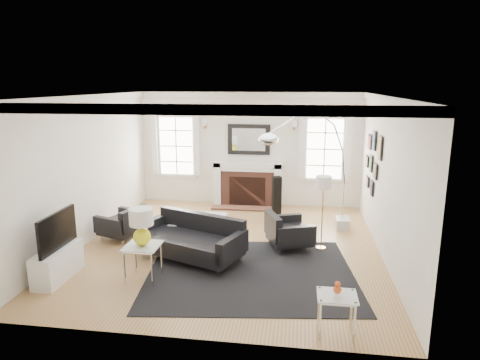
# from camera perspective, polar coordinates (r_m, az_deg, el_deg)

# --- Properties ---
(floor) EXTENTS (6.00, 6.00, 0.00)m
(floor) POSITION_cam_1_polar(r_m,az_deg,el_deg) (8.16, -1.40, -8.88)
(floor) COLOR olive
(floor) RESTS_ON ground
(back_wall) EXTENTS (5.50, 0.04, 2.80)m
(back_wall) POSITION_cam_1_polar(r_m,az_deg,el_deg) (10.68, 1.21, 4.12)
(back_wall) COLOR silver
(back_wall) RESTS_ON floor
(front_wall) EXTENTS (5.50, 0.04, 2.80)m
(front_wall) POSITION_cam_1_polar(r_m,az_deg,el_deg) (4.92, -7.26, -6.50)
(front_wall) COLOR silver
(front_wall) RESTS_ON floor
(left_wall) EXTENTS (0.04, 6.00, 2.80)m
(left_wall) POSITION_cam_1_polar(r_m,az_deg,el_deg) (8.64, -19.76, 1.27)
(left_wall) COLOR silver
(left_wall) RESTS_ON floor
(right_wall) EXTENTS (0.04, 6.00, 2.80)m
(right_wall) POSITION_cam_1_polar(r_m,az_deg,el_deg) (7.79, 18.91, 0.14)
(right_wall) COLOR silver
(right_wall) RESTS_ON floor
(ceiling) EXTENTS (5.50, 6.00, 0.02)m
(ceiling) POSITION_cam_1_polar(r_m,az_deg,el_deg) (7.58, -1.52, 11.18)
(ceiling) COLOR white
(ceiling) RESTS_ON back_wall
(crown_molding) EXTENTS (5.50, 6.00, 0.12)m
(crown_molding) POSITION_cam_1_polar(r_m,az_deg,el_deg) (7.59, -1.51, 10.72)
(crown_molding) COLOR white
(crown_molding) RESTS_ON back_wall
(fireplace) EXTENTS (1.70, 0.69, 1.11)m
(fireplace) POSITION_cam_1_polar(r_m,az_deg,el_deg) (10.64, 1.05, -0.62)
(fireplace) COLOR white
(fireplace) RESTS_ON floor
(mantel_mirror) EXTENTS (1.05, 0.07, 0.75)m
(mantel_mirror) POSITION_cam_1_polar(r_m,az_deg,el_deg) (10.60, 1.18, 5.42)
(mantel_mirror) COLOR black
(mantel_mirror) RESTS_ON back_wall
(window_left) EXTENTS (1.24, 0.15, 1.62)m
(window_left) POSITION_cam_1_polar(r_m,az_deg,el_deg) (10.99, -8.48, 4.55)
(window_left) COLOR white
(window_left) RESTS_ON back_wall
(window_right) EXTENTS (1.24, 0.15, 1.62)m
(window_right) POSITION_cam_1_polar(r_m,az_deg,el_deg) (10.56, 11.22, 4.10)
(window_right) COLOR white
(window_right) RESTS_ON back_wall
(gallery_wall) EXTENTS (0.04, 1.73, 1.29)m
(gallery_wall) POSITION_cam_1_polar(r_m,az_deg,el_deg) (9.02, 17.28, 2.77)
(gallery_wall) COLOR black
(gallery_wall) RESTS_ON right_wall
(tv_unit) EXTENTS (0.35, 1.00, 1.09)m
(tv_unit) POSITION_cam_1_polar(r_m,az_deg,el_deg) (7.37, -23.13, -9.67)
(tv_unit) COLOR white
(tv_unit) RESTS_ON floor
(area_rug) EXTENTS (3.61, 3.13, 0.01)m
(area_rug) POSITION_cam_1_polar(r_m,az_deg,el_deg) (7.11, 1.43, -12.24)
(area_rug) COLOR black
(area_rug) RESTS_ON floor
(sofa) EXTENTS (2.05, 1.48, 0.61)m
(sofa) POSITION_cam_1_polar(r_m,az_deg,el_deg) (7.60, -6.42, -7.96)
(sofa) COLOR black
(sofa) RESTS_ON floor
(armchair_left) EXTENTS (0.92, 0.98, 0.54)m
(armchair_left) POSITION_cam_1_polar(r_m,az_deg,el_deg) (8.78, -15.28, -5.68)
(armchair_left) COLOR black
(armchair_left) RESTS_ON floor
(armchair_right) EXTENTS (0.98, 1.04, 0.56)m
(armchair_right) POSITION_cam_1_polar(r_m,az_deg,el_deg) (8.04, 6.24, -6.92)
(armchair_right) COLOR black
(armchair_right) RESTS_ON floor
(coffee_table) EXTENTS (0.98, 0.98, 0.44)m
(coffee_table) POSITION_cam_1_polar(r_m,az_deg,el_deg) (8.41, -5.46, -5.33)
(coffee_table) COLOR silver
(coffee_table) RESTS_ON floor
(side_table_left) EXTENTS (0.53, 0.53, 0.58)m
(side_table_left) POSITION_cam_1_polar(r_m,az_deg,el_deg) (6.86, -12.81, -9.32)
(side_table_left) COLOR silver
(side_table_left) RESTS_ON floor
(nesting_table) EXTENTS (0.48, 0.40, 0.53)m
(nesting_table) POSITION_cam_1_polar(r_m,az_deg,el_deg) (5.51, 12.77, -15.78)
(nesting_table) COLOR silver
(nesting_table) RESTS_ON floor
(gourd_lamp) EXTENTS (0.37, 0.37, 0.59)m
(gourd_lamp) POSITION_cam_1_polar(r_m,az_deg,el_deg) (6.71, -13.00, -5.78)
(gourd_lamp) COLOR yellow
(gourd_lamp) RESTS_ON side_table_left
(orange_vase) EXTENTS (0.10, 0.10, 0.16)m
(orange_vase) POSITION_cam_1_polar(r_m,az_deg,el_deg) (5.42, 12.88, -13.88)
(orange_vase) COLOR #D1491A
(orange_vase) RESTS_ON nesting_table
(arc_floor_lamp) EXTENTS (1.82, 1.69, 2.58)m
(arc_floor_lamp) POSITION_cam_1_polar(r_m,az_deg,el_deg) (8.38, 9.21, 1.49)
(arc_floor_lamp) COLOR silver
(arc_floor_lamp) RESTS_ON floor
(stick_floor_lamp) EXTENTS (0.28, 0.28, 1.38)m
(stick_floor_lamp) POSITION_cam_1_polar(r_m,az_deg,el_deg) (7.86, 11.08, -0.82)
(stick_floor_lamp) COLOR #B4803E
(stick_floor_lamp) RESTS_ON floor
(speaker_tower) EXTENTS (0.23, 0.23, 0.95)m
(speaker_tower) POSITION_cam_1_polar(r_m,az_deg,el_deg) (9.78, 4.91, -2.28)
(speaker_tower) COLOR black
(speaker_tower) RESTS_ON floor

